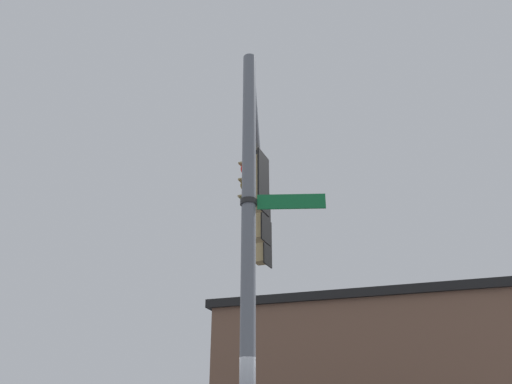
# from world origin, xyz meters

# --- Properties ---
(signal_pole) EXTENTS (0.20, 0.20, 7.21)m
(signal_pole) POSITION_xyz_m (0.00, 0.00, 3.61)
(signal_pole) COLOR slate
(signal_pole) RESTS_ON ground
(mast_arm) EXTENTS (5.73, 2.20, 0.20)m
(mast_arm) POSITION_xyz_m (2.83, 1.01, 6.72)
(mast_arm) COLOR slate
(traffic_light_nearest_pole) EXTENTS (0.54, 0.49, 1.31)m
(traffic_light_nearest_pole) POSITION_xyz_m (1.95, 0.72, 5.92)
(traffic_light_nearest_pole) COLOR black
(traffic_light_mid_inner) EXTENTS (0.54, 0.49, 1.31)m
(traffic_light_mid_inner) POSITION_xyz_m (3.57, 1.29, 5.92)
(traffic_light_mid_inner) COLOR black
(traffic_light_mid_outer) EXTENTS (0.54, 0.49, 1.31)m
(traffic_light_mid_outer) POSITION_xyz_m (5.18, 1.87, 5.92)
(traffic_light_mid_outer) COLOR black
(street_name_sign) EXTENTS (0.50, 1.16, 0.22)m
(street_name_sign) POSITION_xyz_m (0.12, -0.34, 4.63)
(street_name_sign) COLOR #147238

